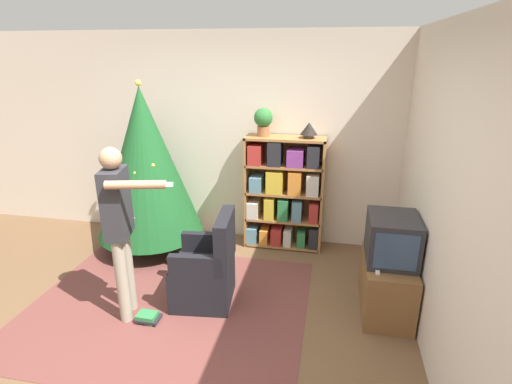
# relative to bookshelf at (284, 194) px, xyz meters

# --- Properties ---
(ground_plane) EXTENTS (14.00, 14.00, 0.00)m
(ground_plane) POSITION_rel_bookshelf_xyz_m (-0.61, -1.94, -0.69)
(ground_plane) COLOR brown
(wall_back) EXTENTS (8.00, 0.10, 2.60)m
(wall_back) POSITION_rel_bookshelf_xyz_m (-0.61, 0.24, 0.61)
(wall_back) COLOR beige
(wall_back) RESTS_ON ground_plane
(wall_right) EXTENTS (0.10, 8.00, 2.60)m
(wall_right) POSITION_rel_bookshelf_xyz_m (1.42, -1.94, 0.61)
(wall_right) COLOR beige
(wall_right) RESTS_ON ground_plane
(area_rug) EXTENTS (2.67, 2.19, 0.01)m
(area_rug) POSITION_rel_bookshelf_xyz_m (-0.93, -1.52, -0.69)
(area_rug) COLOR brown
(area_rug) RESTS_ON ground_plane
(bookshelf) EXTENTS (0.96, 0.33, 1.40)m
(bookshelf) POSITION_rel_bookshelf_xyz_m (0.00, 0.00, 0.00)
(bookshelf) COLOR #A8703D
(bookshelf) RESTS_ON ground_plane
(tv_stand) EXTENTS (0.44, 0.81, 0.54)m
(tv_stand) POSITION_rel_bookshelf_xyz_m (1.13, -1.16, -0.42)
(tv_stand) COLOR brown
(tv_stand) RESTS_ON ground_plane
(television) EXTENTS (0.44, 0.53, 0.42)m
(television) POSITION_rel_bookshelf_xyz_m (1.13, -1.16, 0.06)
(television) COLOR #28282D
(television) RESTS_ON tv_stand
(game_remote) EXTENTS (0.04, 0.12, 0.02)m
(game_remote) POSITION_rel_bookshelf_xyz_m (1.00, -1.40, -0.14)
(game_remote) COLOR white
(game_remote) RESTS_ON tv_stand
(christmas_tree) EXTENTS (1.27, 1.27, 2.06)m
(christmas_tree) POSITION_rel_bookshelf_xyz_m (-1.61, -0.37, 0.41)
(christmas_tree) COLOR #4C3323
(christmas_tree) RESTS_ON ground_plane
(armchair) EXTENTS (0.63, 0.62, 0.92)m
(armchair) POSITION_rel_bookshelf_xyz_m (-0.58, -1.34, -0.37)
(armchair) COLOR black
(armchair) RESTS_ON ground_plane
(standing_person) EXTENTS (0.69, 0.46, 1.61)m
(standing_person) POSITION_rel_bookshelf_xyz_m (-1.23, -1.69, 0.26)
(standing_person) COLOR #9E937F
(standing_person) RESTS_ON ground_plane
(potted_plant) EXTENTS (0.22, 0.22, 0.33)m
(potted_plant) POSITION_rel_bookshelf_xyz_m (-0.27, 0.01, 0.90)
(potted_plant) COLOR #935B38
(potted_plant) RESTS_ON bookshelf
(table_lamp) EXTENTS (0.20, 0.20, 0.18)m
(table_lamp) POSITION_rel_bookshelf_xyz_m (0.27, 0.01, 0.81)
(table_lamp) COLOR #473828
(table_lamp) RESTS_ON bookshelf
(book_pile_near_tree) EXTENTS (0.21, 0.18, 0.10)m
(book_pile_near_tree) POSITION_rel_bookshelf_xyz_m (-1.16, -0.70, -0.64)
(book_pile_near_tree) COLOR beige
(book_pile_near_tree) RESTS_ON ground_plane
(book_pile_by_chair) EXTENTS (0.21, 0.17, 0.08)m
(book_pile_by_chair) POSITION_rel_bookshelf_xyz_m (-1.01, -1.77, -0.65)
(book_pile_by_chair) COLOR #2D7A42
(book_pile_by_chair) RESTS_ON ground_plane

